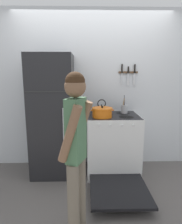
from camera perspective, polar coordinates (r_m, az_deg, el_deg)
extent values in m
plane|color=#5B5654|center=(3.65, 0.44, -14.11)|extent=(14.00, 14.00, 0.00)
cube|color=silver|center=(3.33, 0.45, 6.32)|extent=(10.00, 0.06, 2.55)
cube|color=black|center=(3.09, -10.86, -1.12)|extent=(0.64, 0.63, 1.82)
cube|color=#2D2D2D|center=(2.72, -12.25, 5.70)|extent=(0.62, 0.01, 0.01)
cylinder|color=#B2B5BA|center=(2.77, -7.84, -4.80)|extent=(0.02, 0.02, 0.58)
cube|color=white|center=(3.18, 6.13, -9.06)|extent=(0.79, 0.67, 0.93)
cube|color=black|center=(3.05, 6.31, -1.07)|extent=(0.77, 0.66, 0.02)
cube|color=black|center=(2.90, 6.93, -11.37)|extent=(0.69, 0.05, 0.71)
cylinder|color=black|center=(2.90, 3.20, -1.53)|extent=(0.22, 0.22, 0.01)
cylinder|color=black|center=(2.95, 10.06, -1.47)|extent=(0.22, 0.22, 0.01)
cylinder|color=black|center=(3.16, 2.81, -0.44)|extent=(0.22, 0.22, 0.01)
cylinder|color=black|center=(3.21, 9.12, -0.40)|extent=(0.22, 0.22, 0.01)
cylinder|color=silver|center=(2.71, 2.30, -3.94)|extent=(0.04, 0.02, 0.04)
cylinder|color=silver|center=(2.72, 5.61, -3.90)|extent=(0.04, 0.02, 0.04)
cylinder|color=silver|center=(2.74, 8.88, -3.85)|extent=(0.04, 0.02, 0.04)
cylinder|color=silver|center=(2.78, 12.08, -3.79)|extent=(0.04, 0.02, 0.04)
cube|color=black|center=(2.70, 8.04, -21.24)|extent=(0.73, 0.75, 0.04)
cube|color=#99999E|center=(3.12, 6.31, -10.37)|extent=(0.65, 0.37, 0.01)
cylinder|color=orange|center=(2.89, 3.21, -0.31)|extent=(0.28, 0.28, 0.12)
cylinder|color=orange|center=(2.87, 3.23, 1.05)|extent=(0.30, 0.30, 0.02)
sphere|color=black|center=(2.87, 3.23, 1.46)|extent=(0.03, 0.03, 0.03)
cylinder|color=orange|center=(2.87, 0.16, 0.50)|extent=(0.03, 0.02, 0.02)
cylinder|color=orange|center=(2.90, 6.26, 0.53)|extent=(0.03, 0.02, 0.02)
cylinder|color=black|center=(3.15, 3.03, 0.48)|extent=(0.17, 0.17, 0.10)
cone|color=black|center=(3.14, 3.05, 1.57)|extent=(0.16, 0.16, 0.02)
sphere|color=black|center=(3.14, 3.05, 1.97)|extent=(0.02, 0.02, 0.02)
cone|color=black|center=(3.16, 4.52, 0.66)|extent=(0.10, 0.03, 0.08)
torus|color=black|center=(3.13, 3.05, 2.42)|extent=(0.13, 0.01, 0.13)
cylinder|color=#B7BABF|center=(3.20, 9.49, 0.83)|extent=(0.11, 0.11, 0.13)
cylinder|color=#9E7547|center=(3.18, 9.20, 1.96)|extent=(0.04, 0.04, 0.21)
cylinder|color=#232326|center=(3.20, 9.33, 1.96)|extent=(0.01, 0.05, 0.20)
cylinder|color=#B2B5BA|center=(3.20, 9.13, 1.82)|extent=(0.04, 0.01, 0.19)
cylinder|color=#4C4C51|center=(3.19, 9.55, 2.43)|extent=(0.02, 0.06, 0.26)
cylinder|color=#C63D33|center=(3.19, 9.55, 2.03)|extent=(0.02, 0.06, 0.21)
cylinder|color=#6B6051|center=(2.02, -5.04, -24.51)|extent=(0.11, 0.11, 0.77)
cylinder|color=#6B6051|center=(2.14, -3.14, -22.30)|extent=(0.11, 0.11, 0.77)
cube|color=#47704C|center=(1.78, -4.36, -5.27)|extent=(0.19, 0.25, 0.58)
cylinder|color=brown|center=(1.68, -6.08, -6.36)|extent=(0.24, 0.16, 0.51)
cylinder|color=brown|center=(1.89, -2.84, -4.31)|extent=(0.24, 0.16, 0.51)
sphere|color=brown|center=(1.71, -4.56, 7.23)|extent=(0.19, 0.19, 0.19)
sphere|color=#382314|center=(1.71, -4.58, 8.63)|extent=(0.17, 0.17, 0.17)
cube|color=brown|center=(3.35, 10.57, 11.09)|extent=(0.31, 0.02, 0.03)
cube|color=silver|center=(3.32, 8.76, 9.40)|extent=(0.02, 0.00, 0.20)
cube|color=black|center=(3.32, 8.86, 12.26)|extent=(0.02, 0.02, 0.13)
cube|color=silver|center=(3.34, 10.52, 9.22)|extent=(0.03, 0.00, 0.22)
cube|color=black|center=(3.34, 10.63, 11.88)|extent=(0.02, 0.02, 0.09)
cube|color=silver|center=(3.36, 12.27, 9.21)|extent=(0.03, 0.00, 0.21)
cube|color=black|center=(3.36, 12.40, 12.11)|extent=(0.02, 0.02, 0.13)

